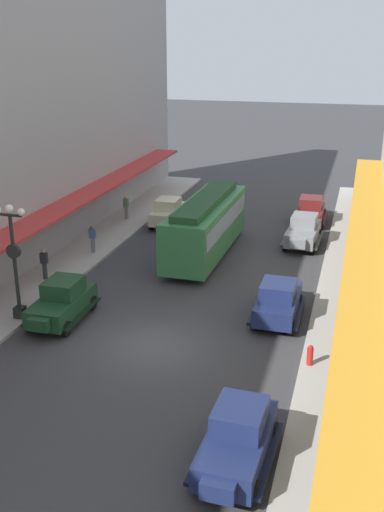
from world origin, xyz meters
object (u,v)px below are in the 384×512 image
(lamp_post_with_clock, at_px, (14,257))
(pedestrian_1, at_px, (93,238))
(parked_car_0, at_px, (238,437))
(parked_car_3, at_px, (311,209))
(parked_car_1, at_px, (62,300))
(pedestrian_2, at_px, (126,207))
(fire_hydrant, at_px, (310,355))
(parked_car_2, at_px, (278,300))
(parked_car_5, at_px, (303,230))
(parked_car_4, at_px, (169,211))
(streetcar, at_px, (206,224))
(pedestrian_0, at_px, (44,264))

(lamp_post_with_clock, relative_size, pedestrian_1, 3.15)
(parked_car_0, xyz_separation_m, pedestrian_1, (-11.76, 15.70, 0.05))
(pedestrian_1, bearing_deg, parked_car_3, 40.72)
(parked_car_1, xyz_separation_m, pedestrian_2, (-3.02, 15.20, 0.05))
(parked_car_0, relative_size, parked_car_1, 1.00)
(fire_hydrant, xyz_separation_m, pedestrian_2, (-13.95, 16.45, 0.43))
(parked_car_2, height_order, parked_car_5, same)
(parked_car_0, relative_size, parked_car_2, 1.01)
(fire_hydrant, xyz_separation_m, pedestrian_1, (-13.27, 9.55, 0.43))
(lamp_post_with_clock, distance_m, pedestrian_2, 15.92)
(pedestrian_2, bearing_deg, lamp_post_with_clock, -85.64)
(parked_car_4, relative_size, parked_car_5, 1.00)
(parked_car_3, height_order, streetcar, streetcar)
(parked_car_0, height_order, fire_hydrant, parked_car_0)
(parked_car_4, distance_m, fire_hydrant, 19.69)
(streetcar, xyz_separation_m, lamp_post_with_clock, (-5.78, -10.45, 1.08))
(parked_car_3, relative_size, pedestrian_1, 2.60)
(parked_car_1, bearing_deg, parked_car_2, 16.30)
(parked_car_4, bearing_deg, parked_car_1, -90.24)
(lamp_post_with_clock, bearing_deg, parked_car_0, -31.36)
(parked_car_0, bearing_deg, fire_hydrant, 76.15)
(parked_car_5, distance_m, lamp_post_with_clock, 17.76)
(parked_car_2, distance_m, streetcar, 8.95)
(pedestrian_1, bearing_deg, parked_car_4, 70.70)
(lamp_post_with_clock, bearing_deg, pedestrian_1, 93.37)
(streetcar, relative_size, pedestrian_1, 5.88)
(parked_car_1, bearing_deg, pedestrian_1, 105.72)
(parked_car_3, xyz_separation_m, pedestrian_1, (-11.45, -9.86, 0.05))
(pedestrian_2, bearing_deg, pedestrian_1, -84.37)
(parked_car_5, xyz_separation_m, pedestrian_2, (-12.14, 1.90, 0.05))
(pedestrian_1, bearing_deg, fire_hydrant, -35.74)
(pedestrian_2, bearing_deg, parked_car_5, -8.91)
(parked_car_2, bearing_deg, parked_car_3, 90.13)
(parked_car_3, bearing_deg, pedestrian_2, -166.29)
(parked_car_0, xyz_separation_m, parked_car_1, (-9.42, 7.39, 0.00))
(fire_hydrant, relative_size, pedestrian_0, 0.50)
(pedestrian_1, bearing_deg, parked_car_0, -53.17)
(parked_car_1, xyz_separation_m, parked_car_2, (9.15, 2.67, 0.00))
(parked_car_5, bearing_deg, fire_hydrant, -82.91)
(parked_car_0, bearing_deg, parked_car_1, 141.88)
(streetcar, relative_size, lamp_post_with_clock, 1.87)
(parked_car_2, xyz_separation_m, lamp_post_with_clock, (-10.96, -3.22, 2.04))
(parked_car_1, relative_size, fire_hydrant, 5.22)
(streetcar, bearing_deg, parked_car_1, -111.78)
(parked_car_5, bearing_deg, parked_car_3, 90.17)
(parked_car_2, bearing_deg, fire_hydrant, -65.46)
(lamp_post_with_clock, height_order, pedestrian_1, lamp_post_with_clock)
(parked_car_3, height_order, fire_hydrant, parked_car_3)
(parked_car_2, bearing_deg, parked_car_4, 126.03)
(parked_car_4, bearing_deg, streetcar, -53.43)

